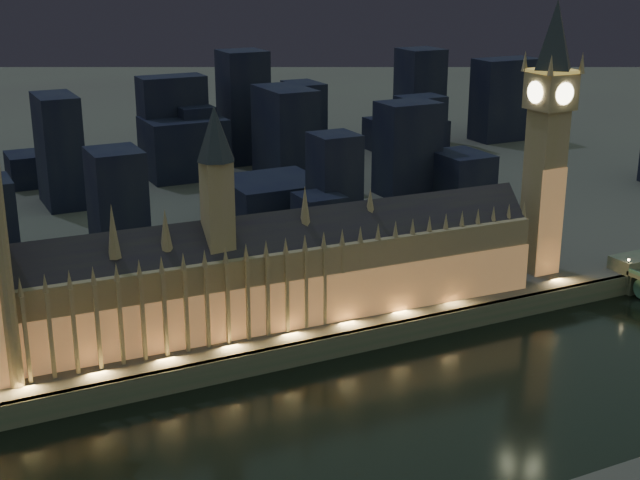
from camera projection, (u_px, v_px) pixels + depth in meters
name	position (u px, v px, depth m)	size (l,w,h in m)	color
ground_plane	(386.00, 412.00, 269.58)	(2000.00, 2000.00, 0.00)	black
north_bank	(55.00, 120.00, 710.93)	(2000.00, 960.00, 8.00)	#443E3B
embankment_wall	(325.00, 348.00, 303.24)	(2000.00, 2.50, 8.00)	#415840
palace_of_westminster	(272.00, 272.00, 309.61)	(202.00, 28.06, 78.00)	#91834F
elizabeth_tower	(549.00, 116.00, 345.79)	(18.00, 18.00, 114.22)	#91834F
city_backdrop	(215.00, 147.00, 486.04)	(476.14, 215.63, 70.70)	black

